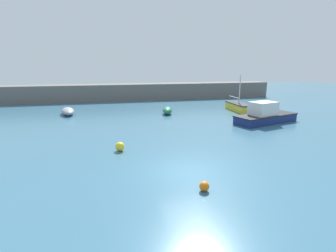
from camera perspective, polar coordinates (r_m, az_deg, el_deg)
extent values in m
cube|color=#38667F|center=(14.06, 3.96, -9.92)|extent=(120.00, 120.00, 0.20)
cube|color=#66605B|center=(41.67, -7.97, 7.39)|extent=(45.39, 3.42, 2.45)
ellipsoid|color=#287A4C|center=(29.21, -0.14, 3.39)|extent=(1.55, 2.36, 0.80)
cube|color=navy|center=(26.58, 20.49, 1.41)|extent=(6.68, 3.84, 0.68)
cube|color=black|center=(26.51, 20.56, 2.25)|extent=(6.81, 3.92, 0.12)
cube|color=silver|center=(26.05, 20.00, 3.49)|extent=(2.73, 2.29, 1.35)
ellipsoid|color=gray|center=(30.98, -20.97, 3.03)|extent=(1.90, 3.66, 0.75)
cube|color=yellow|center=(32.40, 15.11, 3.91)|extent=(1.67, 4.59, 0.80)
cube|color=black|center=(32.33, 15.16, 4.72)|extent=(1.70, 4.68, 0.12)
cylinder|color=silver|center=(32.14, 15.34, 7.62)|extent=(0.12, 0.12, 3.41)
cylinder|color=silver|center=(33.47, 14.22, 6.10)|extent=(0.22, 2.72, 0.10)
sphere|color=orange|center=(11.87, 7.91, -12.87)|extent=(0.44, 0.44, 0.44)
sphere|color=yellow|center=(17.10, -10.42, -4.42)|extent=(0.59, 0.59, 0.59)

